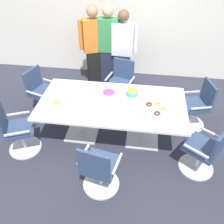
% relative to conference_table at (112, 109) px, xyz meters
% --- Properties ---
extents(ground_plane, '(10.00, 10.00, 0.01)m').
position_rel_conference_table_xyz_m(ground_plane, '(0.00, 0.00, -0.63)').
color(ground_plane, '#2D303D').
extents(back_wall, '(8.00, 0.10, 2.80)m').
position_rel_conference_table_xyz_m(back_wall, '(0.00, 2.40, 0.77)').
color(back_wall, white).
rests_on(back_wall, ground).
extents(conference_table, '(2.40, 1.20, 0.75)m').
position_rel_conference_table_xyz_m(conference_table, '(0.00, 0.00, 0.00)').
color(conference_table, silver).
rests_on(conference_table, ground).
extents(office_chair_0, '(0.66, 0.66, 0.91)m').
position_rel_conference_table_xyz_m(office_chair_0, '(1.49, 0.53, -0.22)').
color(office_chair_0, silver).
rests_on(office_chair_0, ground).
extents(office_chair_1, '(0.66, 0.66, 0.91)m').
position_rel_conference_table_xyz_m(office_chair_1, '(0.03, 1.10, -0.22)').
color(office_chair_1, silver).
rests_on(office_chair_1, ground).
extents(office_chair_2, '(0.68, 0.68, 0.91)m').
position_rel_conference_table_xyz_m(office_chair_2, '(-1.47, 0.55, -0.22)').
color(office_chair_2, silver).
rests_on(office_chair_2, ground).
extents(office_chair_3, '(0.71, 0.71, 0.91)m').
position_rel_conference_table_xyz_m(office_chair_3, '(-1.49, -0.54, -0.22)').
color(office_chair_3, silver).
rests_on(office_chair_3, ground).
extents(office_chair_4, '(0.64, 0.64, 0.91)m').
position_rel_conference_table_xyz_m(office_chair_4, '(-0.03, -1.10, -0.22)').
color(office_chair_4, silver).
rests_on(office_chair_4, ground).
extents(office_chair_5, '(0.75, 0.75, 0.91)m').
position_rel_conference_table_xyz_m(office_chair_5, '(1.47, -0.56, -0.22)').
color(office_chair_5, silver).
rests_on(office_chair_5, ground).
extents(person_standing_0, '(0.59, 0.37, 1.80)m').
position_rel_conference_table_xyz_m(person_standing_0, '(-0.63, 1.67, 0.32)').
color(person_standing_0, black).
rests_on(person_standing_0, ground).
extents(person_standing_1, '(0.61, 0.24, 1.82)m').
position_rel_conference_table_xyz_m(person_standing_1, '(-0.32, 1.70, 0.33)').
color(person_standing_1, '#232842').
rests_on(person_standing_1, ground).
extents(person_standing_2, '(0.61, 0.25, 1.75)m').
position_rel_conference_table_xyz_m(person_standing_2, '(0.00, 1.64, 0.29)').
color(person_standing_2, '#232842').
rests_on(person_standing_2, ground).
extents(snack_bowl_candy_mix, '(0.24, 0.24, 0.11)m').
position_rel_conference_table_xyz_m(snack_bowl_candy_mix, '(-0.08, 0.17, 0.18)').
color(snack_bowl_candy_mix, beige).
rests_on(snack_bowl_candy_mix, conference_table).
extents(snack_bowl_cookies, '(0.18, 0.18, 0.09)m').
position_rel_conference_table_xyz_m(snack_bowl_cookies, '(-0.86, -0.22, 0.17)').
color(snack_bowl_cookies, white).
rests_on(snack_bowl_cookies, conference_table).
extents(snack_bowl_chips_yellow, '(0.22, 0.22, 0.12)m').
position_rel_conference_table_xyz_m(snack_bowl_chips_yellow, '(0.31, 0.27, 0.18)').
color(snack_bowl_chips_yellow, '#4C9EC6').
rests_on(snack_bowl_chips_yellow, conference_table).
extents(donut_platter, '(0.36, 0.36, 0.04)m').
position_rel_conference_table_xyz_m(donut_platter, '(0.70, -0.09, 0.14)').
color(donut_platter, white).
rests_on(donut_platter, conference_table).
extents(plate_stack, '(0.20, 0.20, 0.04)m').
position_rel_conference_table_xyz_m(plate_stack, '(-0.49, -0.33, 0.14)').
color(plate_stack, white).
rests_on(plate_stack, conference_table).
extents(napkin_pile, '(0.16, 0.16, 0.06)m').
position_rel_conference_table_xyz_m(napkin_pile, '(-0.80, 0.40, 0.15)').
color(napkin_pile, white).
rests_on(napkin_pile, conference_table).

